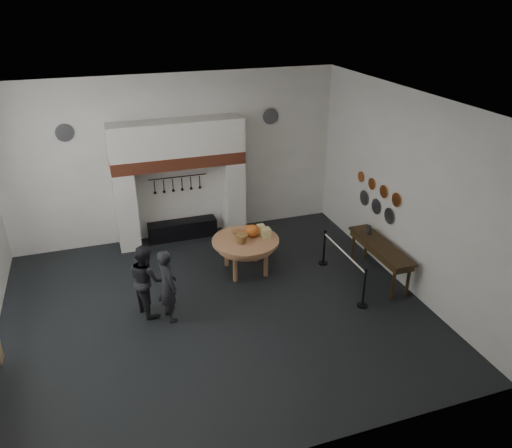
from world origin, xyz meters
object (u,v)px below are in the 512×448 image
object	(u,v)px
visitor_near	(168,285)
side_table	(381,245)
visitor_far	(146,279)
barrier_post_far	(324,248)
barrier_post_near	(364,289)
work_table	(246,241)
iron_range	(183,229)

from	to	relation	value
visitor_near	side_table	size ratio (longest dim) A/B	0.75
visitor_far	barrier_post_far	xyz separation A→B (m)	(4.53, 0.66, -0.36)
side_table	barrier_post_near	size ratio (longest dim) A/B	2.44
visitor_near	side_table	world-z (taller)	visitor_near
side_table	barrier_post_far	bearing A→B (deg)	133.76
work_table	side_table	world-z (taller)	side_table
work_table	barrier_post_far	xyz separation A→B (m)	(1.99, -0.31, -0.39)
iron_range	visitor_far	distance (m)	3.62
visitor_far	side_table	world-z (taller)	visitor_far
visitor_near	barrier_post_near	size ratio (longest dim) A/B	1.82
work_table	visitor_far	bearing A→B (deg)	-159.08
iron_range	side_table	distance (m)	5.52
visitor_near	barrier_post_far	world-z (taller)	visitor_near
work_table	barrier_post_near	bearing A→B (deg)	-49.28
barrier_post_near	barrier_post_far	size ratio (longest dim) A/B	1.00
visitor_far	iron_range	bearing A→B (deg)	-42.59
barrier_post_far	side_table	bearing A→B (deg)	-46.24
visitor_near	side_table	bearing A→B (deg)	-103.01
visitor_near	side_table	xyz separation A→B (m)	(5.10, 0.04, 0.05)
visitor_near	barrier_post_near	distance (m)	4.25
visitor_far	side_table	size ratio (longest dim) A/B	0.73
barrier_post_far	iron_range	bearing A→B (deg)	139.92
visitor_near	side_table	distance (m)	5.10
iron_range	barrier_post_far	size ratio (longest dim) A/B	2.11
work_table	visitor_far	world-z (taller)	visitor_far
iron_range	visitor_far	size ratio (longest dim) A/B	1.18
iron_range	work_table	xyz separation A→B (m)	(1.14, -2.32, 0.59)
barrier_post_far	visitor_near	bearing A→B (deg)	-165.62
iron_range	barrier_post_near	distance (m)	5.59
visitor_far	barrier_post_near	world-z (taller)	visitor_far
barrier_post_near	iron_range	bearing A→B (deg)	124.02
iron_range	side_table	size ratio (longest dim) A/B	0.86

